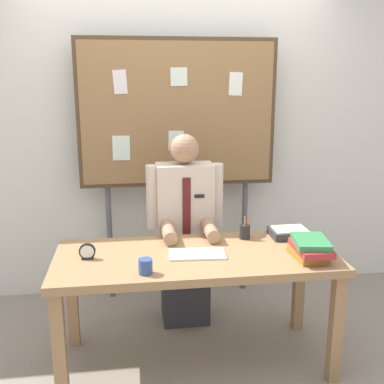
{
  "coord_description": "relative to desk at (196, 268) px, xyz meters",
  "views": [
    {
      "loc": [
        -0.39,
        -2.62,
        1.79
      ],
      "look_at": [
        0.0,
        0.17,
        1.09
      ],
      "focal_mm": 43.2,
      "sensor_mm": 36.0,
      "label": 1
    }
  ],
  "objects": [
    {
      "name": "ground_plane",
      "position": [
        0.0,
        0.0,
        -0.65
      ],
      "size": [
        12.0,
        12.0,
        0.0
      ],
      "primitive_type": "plane",
      "color": "gray"
    },
    {
      "name": "back_wall",
      "position": [
        0.0,
        1.17,
        0.7
      ],
      "size": [
        6.4,
        0.08,
        2.7
      ],
      "primitive_type": "cube",
      "color": "silver",
      "rests_on": "ground_plane"
    },
    {
      "name": "desk",
      "position": [
        0.0,
        0.0,
        0.0
      ],
      "size": [
        1.71,
        0.73,
        0.74
      ],
      "color": "#9E754C",
      "rests_on": "ground_plane"
    },
    {
      "name": "person",
      "position": [
        0.0,
        0.54,
        0.01
      ],
      "size": [
        0.55,
        0.56,
        1.41
      ],
      "color": "#2D2D33",
      "rests_on": "ground_plane"
    },
    {
      "name": "bulletin_board",
      "position": [
        -0.0,
        0.96,
        0.84
      ],
      "size": [
        1.54,
        0.09,
        2.08
      ],
      "color": "#4C3823",
      "rests_on": "ground_plane"
    },
    {
      "name": "book_stack",
      "position": [
        0.66,
        -0.16,
        0.15
      ],
      "size": [
        0.23,
        0.31,
        0.12
      ],
      "color": "olive",
      "rests_on": "desk"
    },
    {
      "name": "open_notebook",
      "position": [
        0.01,
        -0.02,
        0.1
      ],
      "size": [
        0.35,
        0.21,
        0.01
      ],
      "primitive_type": "cube",
      "rotation": [
        0.0,
        0.0,
        -0.07
      ],
      "color": "silver",
      "rests_on": "desk"
    },
    {
      "name": "desk_clock",
      "position": [
        -0.65,
        0.01,
        0.13
      ],
      "size": [
        0.1,
        0.04,
        0.1
      ],
      "color": "black",
      "rests_on": "desk"
    },
    {
      "name": "coffee_mug",
      "position": [
        -0.32,
        -0.25,
        0.13
      ],
      "size": [
        0.08,
        0.08,
        0.09
      ],
      "primitive_type": "cylinder",
      "color": "#334C8C",
      "rests_on": "desk"
    },
    {
      "name": "pen_holder",
      "position": [
        0.37,
        0.23,
        0.14
      ],
      "size": [
        0.07,
        0.07,
        0.16
      ],
      "color": "#262626",
      "rests_on": "desk"
    },
    {
      "name": "paper_tray",
      "position": [
        0.68,
        0.23,
        0.12
      ],
      "size": [
        0.26,
        0.2,
        0.06
      ],
      "color": "#333338",
      "rests_on": "desk"
    }
  ]
}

